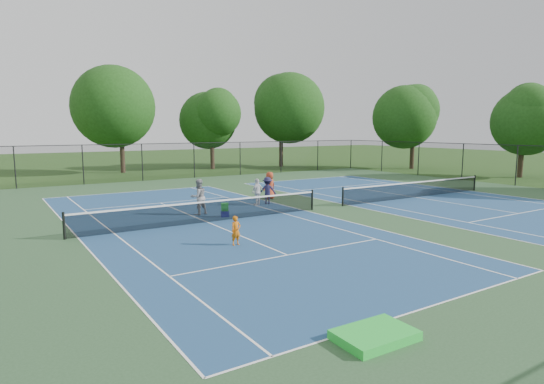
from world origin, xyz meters
TOP-DOWN VIEW (x-y plane):
  - ground at (0.00, 0.00)m, footprint 140.00×140.00m
  - court_pad at (0.00, 0.00)m, footprint 36.00×36.00m
  - tennis_court_left at (-7.00, 0.00)m, footprint 12.00×23.83m
  - tennis_court_right at (7.00, 0.00)m, footprint 12.00×23.83m
  - perimeter_fence at (0.00, 0.00)m, footprint 36.08×36.08m
  - tree_back_b at (-4.00, 26.00)m, footprint 7.60×7.60m
  - tree_back_c at (5.00, 25.00)m, footprint 6.00×6.00m
  - tree_back_d at (13.00, 24.00)m, footprint 7.80×7.80m
  - tree_side_e at (23.00, 14.00)m, footprint 6.60×6.60m
  - tree_side_f at (24.00, 3.00)m, footprint 5.80×5.80m
  - child_player at (-7.82, -4.27)m, footprint 0.42×0.30m
  - instructor at (-6.57, 1.95)m, footprint 0.95×0.79m
  - bystander_a at (-2.70, 2.81)m, footprint 0.95×0.65m
  - bystander_b at (-2.00, 2.89)m, footprint 1.14×0.97m
  - bystander_c at (-0.94, 4.32)m, footprint 0.89×0.66m
  - ball_crate at (-5.74, 0.77)m, footprint 0.42×0.38m
  - ball_hopper at (-5.74, 0.77)m, footprint 0.42×0.38m
  - green_tarp at (-9.01, -12.40)m, footprint 1.61×1.10m

SIDE VIEW (x-z plane):
  - ground at x=0.00m, z-range 0.00..0.00m
  - court_pad at x=0.00m, z-range 0.00..0.01m
  - tennis_court_left at x=-7.00m, z-range -0.44..0.63m
  - tennis_court_right at x=7.00m, z-range -0.44..0.63m
  - green_tarp at x=-9.01m, z-range 0.01..0.20m
  - ball_crate at x=-5.74m, z-range 0.00..0.30m
  - ball_hopper at x=-5.74m, z-range 0.30..0.67m
  - child_player at x=-7.82m, z-range 0.00..1.09m
  - bystander_a at x=-2.70m, z-range 0.00..1.50m
  - bystander_b at x=-2.00m, z-range 0.00..1.53m
  - bystander_c at x=-0.94m, z-range 0.00..1.65m
  - instructor at x=-6.57m, z-range 0.00..1.77m
  - perimeter_fence at x=0.00m, z-range 0.09..3.11m
  - tree_side_f at x=24.00m, z-range 1.19..9.31m
  - tree_back_c at x=5.00m, z-range 1.28..9.68m
  - tree_side_e at x=23.00m, z-range 1.37..10.25m
  - tree_back_b at x=-4.00m, z-range 1.58..11.61m
  - tree_back_d at x=13.00m, z-range 1.64..12.01m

